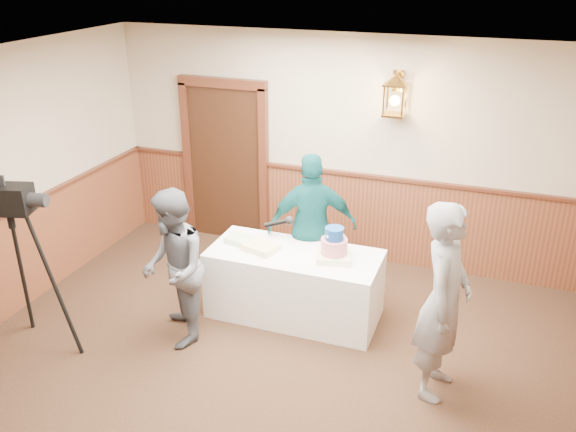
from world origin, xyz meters
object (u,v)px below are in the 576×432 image
tiered_cake (334,247)px  interviewer (174,269)px  display_table (294,284)px  sheet_cake_green (240,240)px  sheet_cake_yellow (261,247)px  baker (444,302)px  assistant_p (312,227)px  tv_camera_rig (23,282)px

tiered_cake → interviewer: size_ratio=0.26×
display_table → interviewer: interviewer is taller
display_table → sheet_cake_green: size_ratio=6.56×
sheet_cake_yellow → sheet_cake_green: size_ratio=1.25×
sheet_cake_yellow → sheet_cake_green: bearing=162.0°
sheet_cake_yellow → baker: baker is taller
baker → tiered_cake: bearing=64.1°
sheet_cake_green → assistant_p: size_ratio=0.16×
display_table → assistant_p: size_ratio=1.07×
tv_camera_rig → display_table: bearing=19.1°
baker → assistant_p: bearing=57.9°
interviewer → tv_camera_rig: bearing=-93.3°
sheet_cake_green → baker: bearing=-18.3°
baker → sheet_cake_yellow: bearing=77.2°
baker → assistant_p: baker is taller
tiered_cake → sheet_cake_green: (-1.06, 0.02, -0.11)m
display_table → tiered_cake: (0.42, 0.00, 0.51)m
baker → sheet_cake_green: bearing=77.2°
sheet_cake_green → tv_camera_rig: (-1.54, -1.53, 0.00)m
tiered_cake → assistant_p: (-0.39, 0.49, -0.05)m
sheet_cake_yellow → assistant_p: bearing=55.7°
tv_camera_rig → tiered_cake: bearing=14.5°
sheet_cake_green → display_table: bearing=-2.2°
display_table → sheet_cake_yellow: (-0.35, -0.07, 0.41)m
sheet_cake_yellow → assistant_p: 0.68m
display_table → tv_camera_rig: (-2.18, -1.51, 0.41)m
sheet_cake_yellow → sheet_cake_green: 0.30m
display_table → interviewer: bearing=-139.0°
display_table → baker: bearing=-24.1°
interviewer → baker: 2.56m
assistant_p → sheet_cake_yellow: bearing=31.3°
baker → tv_camera_rig: bearing=107.4°
tiered_cake → sheet_cake_green: tiered_cake is taller
interviewer → assistant_p: bearing=110.8°
sheet_cake_yellow → baker: size_ratio=0.19×
interviewer → baker: bearing=60.1°
sheet_cake_green → tiered_cake: bearing=-1.1°
assistant_p → tv_camera_rig: bearing=17.9°
sheet_cake_green → assistant_p: 0.82m
sheet_cake_yellow → interviewer: interviewer is taller
sheet_cake_green → baker: (2.23, -0.74, 0.13)m
sheet_cake_green → interviewer: (-0.32, -0.85, 0.02)m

